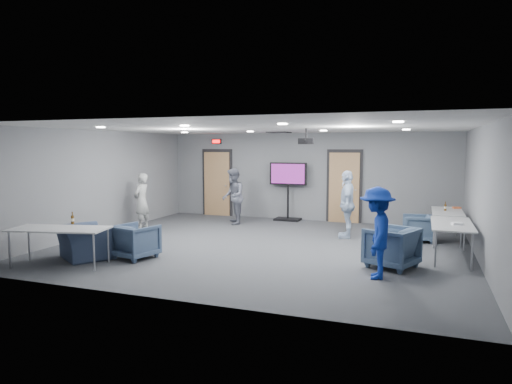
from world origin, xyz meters
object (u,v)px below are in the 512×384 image
(person_d, at_px, (377,233))
(person_c, at_px, (347,204))
(table_right_a, at_px, (447,213))
(projector, at_px, (306,141))
(chair_right_a, at_px, (418,228))
(chair_front_a, at_px, (136,241))
(table_front_left, at_px, (59,230))
(chair_right_b, at_px, (391,247))
(chair_front_b, at_px, (83,242))
(tv_stand, at_px, (288,188))
(table_right_b, at_px, (452,225))
(bottle_right, at_px, (445,207))
(bottle_front, at_px, (73,220))
(person_b, at_px, (233,196))
(person_a, at_px, (142,201))

(person_d, bearing_deg, person_c, -167.17)
(person_c, bearing_deg, table_right_a, 93.34)
(projector, bearing_deg, chair_right_a, 23.71)
(person_d, distance_m, chair_right_a, 3.64)
(chair_front_a, xyz_separation_m, table_front_left, (-1.02, -1.00, 0.33))
(chair_right_b, bearing_deg, chair_front_b, -53.13)
(tv_stand, xyz_separation_m, projector, (1.41, -3.42, 1.39))
(projector, bearing_deg, table_right_a, 22.54)
(tv_stand, distance_m, projector, 3.95)
(table_right_b, height_order, table_front_left, same)
(person_c, distance_m, bottle_right, 2.35)
(person_c, height_order, chair_right_a, person_c)
(bottle_front, height_order, bottle_right, bottle_front)
(bottle_right, bearing_deg, table_right_b, -88.52)
(projector, bearing_deg, person_b, 134.17)
(table_front_left, bearing_deg, tv_stand, 55.54)
(table_right_b, bearing_deg, table_right_a, -0.00)
(person_d, distance_m, bottle_right, 4.07)
(table_front_left, bearing_deg, chair_right_b, 5.46)
(chair_front_a, height_order, chair_front_b, chair_front_a)
(table_right_a, xyz_separation_m, tv_stand, (-4.49, 1.65, 0.34))
(chair_right_a, height_order, table_right_a, table_right_a)
(table_right_a, bearing_deg, chair_right_b, 160.10)
(chair_front_b, bearing_deg, bottle_right, -114.47)
(chair_front_a, distance_m, bottle_front, 1.32)
(person_c, height_order, projector, projector)
(person_d, bearing_deg, bottle_front, -86.64)
(bottle_front, bearing_deg, chair_right_a, 33.67)
(chair_front_b, distance_m, table_right_a, 8.38)
(person_b, distance_m, bottle_right, 5.78)
(tv_stand, bearing_deg, bottle_right, -20.23)
(table_front_left, bearing_deg, chair_right_a, 23.18)
(chair_right_b, bearing_deg, chair_right_a, -166.19)
(person_c, distance_m, tv_stand, 3.02)
(chair_right_b, relative_size, tv_stand, 0.48)
(person_c, bearing_deg, chair_front_a, -53.35)
(person_c, relative_size, person_d, 1.06)
(chair_right_a, distance_m, bottle_front, 7.84)
(person_a, xyz_separation_m, chair_front_b, (0.84, -3.33, -0.44))
(person_a, height_order, chair_front_b, person_a)
(tv_stand, bearing_deg, person_a, -140.43)
(chair_front_b, xyz_separation_m, projector, (3.98, 2.73, 2.07))
(chair_front_a, bearing_deg, person_c, -121.63)
(person_b, bearing_deg, chair_right_a, 57.30)
(chair_front_b, distance_m, bottle_right, 8.35)
(person_d, relative_size, table_right_b, 0.85)
(chair_right_a, distance_m, table_front_left, 8.02)
(table_right_a, distance_m, tv_stand, 4.80)
(chair_right_b, relative_size, table_right_b, 0.46)
(person_c, relative_size, chair_right_a, 2.40)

